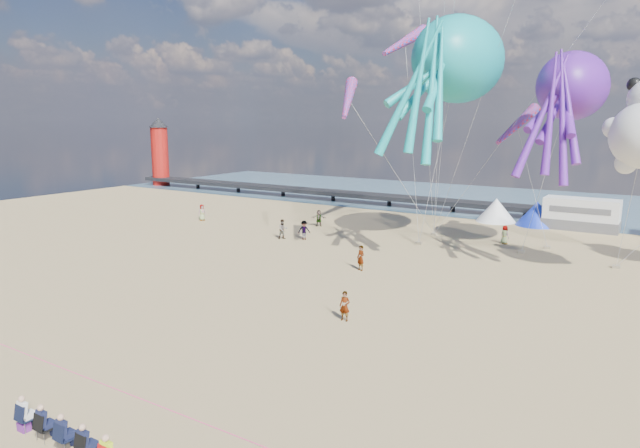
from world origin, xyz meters
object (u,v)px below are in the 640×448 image
at_px(beachgoer_6, 202,212).
at_px(kite_octopus_purple, 573,86).
at_px(beachgoer_1, 283,229).
at_px(sandbag_b, 521,252).
at_px(beachgoer_0, 505,235).
at_px(kite_octopus_teal, 458,60).
at_px(standing_person, 345,306).
at_px(sandbag_d, 547,248).
at_px(sandbag_e, 434,234).
at_px(beachgoer_2, 304,230).
at_px(motorhome_0, 581,214).
at_px(windsock_mid, 517,125).
at_px(tent_white, 496,210).
at_px(windsock_left, 405,42).
at_px(beachgoer_5, 361,258).
at_px(sandbag_c, 616,267).
at_px(sandbag_a, 419,243).
at_px(tent_blue, 537,214).
at_px(cooler_purple, 24,426).
at_px(spectator_row, 66,431).
at_px(windsock_right, 348,99).
at_px(beachgoer_4, 319,218).
at_px(lighthouse, 160,156).

relative_size(beachgoer_6, kite_octopus_purple, 0.15).
height_order(beachgoer_1, sandbag_b, beachgoer_1).
relative_size(beachgoer_0, kite_octopus_teal, 0.12).
height_order(standing_person, kite_octopus_purple, kite_octopus_purple).
xyz_separation_m(sandbag_d, sandbag_e, (-9.78, 0.10, 0.00)).
height_order(standing_person, beachgoer_2, beachgoer_2).
bearing_deg(motorhome_0, windsock_mid, -111.25).
bearing_deg(motorhome_0, tent_white, 180.00).
xyz_separation_m(beachgoer_6, windsock_left, (20.52, 4.09, 16.02)).
relative_size(standing_person, beachgoer_5, 0.90).
bearing_deg(sandbag_c, beachgoer_5, -145.51).
xyz_separation_m(beachgoer_0, sandbag_a, (-5.97, -4.11, -0.68)).
xyz_separation_m(tent_blue, sandbag_b, (1.70, -12.88, -1.09)).
distance_m(tent_blue, kite_octopus_teal, 19.89).
relative_size(beachgoer_0, beachgoer_2, 0.93).
bearing_deg(sandbag_e, standing_person, -79.46).
distance_m(cooler_purple, sandbag_c, 37.61).
bearing_deg(spectator_row, beachgoer_1, 114.26).
height_order(sandbag_b, windsock_left, windsock_left).
height_order(spectator_row, beachgoer_5, beachgoer_5).
bearing_deg(beachgoer_5, standing_person, -44.82).
bearing_deg(windsock_right, tent_white, 52.93).
relative_size(beachgoer_6, sandbag_b, 3.36).
height_order(beachgoer_4, sandbag_b, beachgoer_4).
relative_size(standing_person, sandbag_a, 3.18).
relative_size(beachgoer_1, kite_octopus_teal, 0.13).
bearing_deg(beachgoer_0, tent_white, -42.77).
bearing_deg(motorhome_0, beachgoer_1, -138.60).
height_order(spectator_row, standing_person, standing_person).
relative_size(motorhome_0, beachgoer_6, 3.93).
bearing_deg(motorhome_0, sandbag_b, -100.14).
height_order(spectator_row, windsock_mid, windsock_mid).
height_order(cooler_purple, beachgoer_1, beachgoer_1).
xyz_separation_m(beachgoer_4, kite_octopus_purple, (22.37, -0.94, 11.91)).
distance_m(standing_person, beachgoer_6, 32.65).
xyz_separation_m(tent_white, cooler_purple, (-2.07, -48.62, -1.04)).
bearing_deg(beachgoer_5, beachgoer_0, 87.68).
distance_m(cooler_purple, kite_octopus_purple, 39.32).
bearing_deg(sandbag_b, windsock_left, 173.99).
bearing_deg(kite_octopus_teal, cooler_purple, -79.14).
bearing_deg(beachgoer_5, windsock_right, 156.55).
height_order(windsock_left, windsock_mid, windsock_left).
relative_size(sandbag_c, windsock_right, 0.09).
height_order(tent_white, sandbag_d, tent_white).
distance_m(beachgoer_6, sandbag_c, 38.31).
height_order(motorhome_0, beachgoer_2, motorhome_0).
distance_m(lighthouse, sandbag_e, 53.39).
bearing_deg(beachgoer_4, lighthouse, 131.15).
bearing_deg(lighthouse, sandbag_b, -15.79).
relative_size(tent_white, sandbag_b, 8.00).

